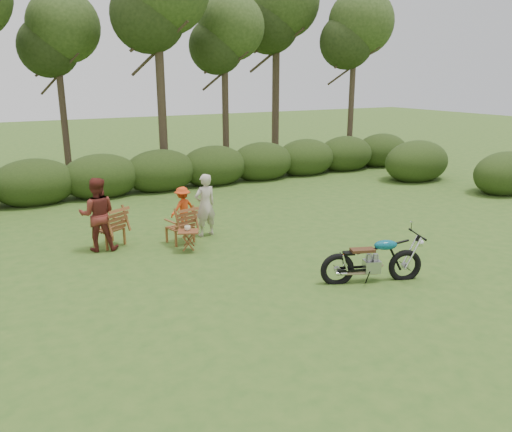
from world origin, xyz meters
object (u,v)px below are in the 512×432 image
lawn_chair_right (181,242)px  cup (187,228)px  motorcycle (371,281)px  adult_b (101,250)px  side_table (189,241)px  child (184,228)px  adult_a (206,235)px  lawn_chair_left (110,246)px

lawn_chair_right → cup: size_ratio=6.69×
motorcycle → adult_b: size_ratio=1.14×
side_table → child: 1.81m
motorcycle → adult_b: adult_b is taller
cup → adult_b: bearing=149.5°
lawn_chair_right → motorcycle: bearing=109.7°
adult_b → cup: bearing=166.2°
adult_a → adult_b: 2.52m
side_table → child: size_ratio=0.44×
lawn_chair_right → adult_a: 0.77m
side_table → cup: size_ratio=3.56×
motorcycle → side_table: 4.09m
motorcycle → adult_b: (-4.17, 4.33, 0.00)m
lawn_chair_right → side_table: bearing=73.7°
motorcycle → child: (-1.93, 4.97, 0.00)m
lawn_chair_right → adult_b: (-1.77, 0.39, 0.00)m
adult_a → adult_b: size_ratio=0.93×
adult_a → child: (-0.27, 0.83, 0.00)m
child → side_table: bearing=55.2°
side_table → adult_a: (0.79, 0.88, -0.24)m
lawn_chair_right → adult_a: size_ratio=0.59×
motorcycle → lawn_chair_left: bearing=151.1°
side_table → child: (0.52, 1.71, -0.24)m
side_table → motorcycle: bearing=-53.0°
lawn_chair_left → child: bearing=166.0°
motorcycle → cup: cup is taller
side_table → lawn_chair_left: bearing=139.6°
lawn_chair_left → adult_b: (-0.25, -0.18, 0.00)m
motorcycle → lawn_chair_right: 4.61m
motorcycle → side_table: bearing=147.1°
motorcycle → lawn_chair_right: (-2.40, 3.94, 0.00)m
cup → child: (0.52, 1.66, -0.53)m
adult_a → child: adult_a is taller
adult_a → child: size_ratio=1.41×
lawn_chair_right → cup: cup is taller
motorcycle → lawn_chair_right: size_ratio=2.09×
child → cup: bearing=54.9°
adult_a → motorcycle: bearing=102.8°
child → motorcycle: bearing=93.4°
adult_b → child: bearing=-147.2°
side_table → adult_b: bearing=148.2°
motorcycle → cup: size_ratio=13.98×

